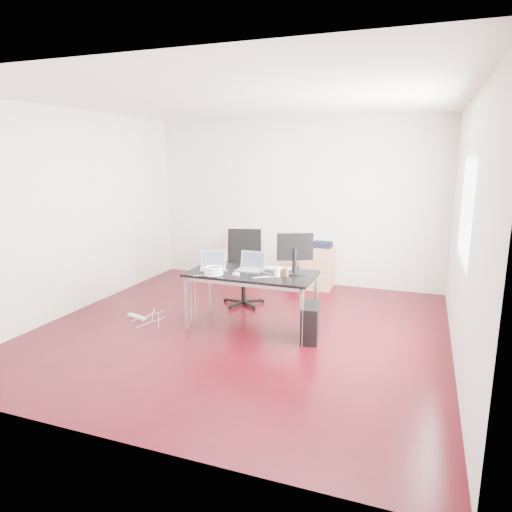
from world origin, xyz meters
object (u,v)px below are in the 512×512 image
(desk, at_px, (252,277))
(filing_cabinet_right, at_px, (317,267))
(pc_tower, at_px, (310,322))
(filing_cabinet_left, at_px, (245,261))
(office_chair, at_px, (244,264))

(desk, height_order, filing_cabinet_right, desk)
(filing_cabinet_right, height_order, pc_tower, filing_cabinet_right)
(desk, bearing_deg, filing_cabinet_left, 113.74)
(office_chair, bearing_deg, filing_cabinet_right, 37.16)
(desk, relative_size, filing_cabinet_left, 2.29)
(filing_cabinet_left, distance_m, pc_tower, 2.83)
(desk, distance_m, filing_cabinet_left, 2.32)
(desk, bearing_deg, filing_cabinet_right, 79.79)
(pc_tower, bearing_deg, filing_cabinet_right, 91.84)
(filing_cabinet_left, distance_m, filing_cabinet_right, 1.30)
(office_chair, distance_m, pc_tower, 1.70)
(office_chair, distance_m, filing_cabinet_left, 1.29)
(desk, height_order, office_chair, office_chair)
(desk, distance_m, filing_cabinet_right, 2.16)
(office_chair, height_order, pc_tower, office_chair)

